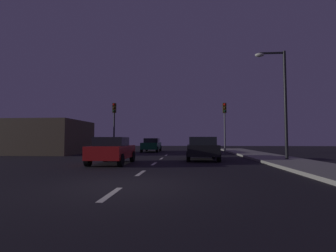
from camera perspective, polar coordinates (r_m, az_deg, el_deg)
The scene contains 14 objects.
ground_plane at distance 14.27m, azimuth -2.90°, elevation -8.44°, with size 80.00×80.00×0.00m, color black.
sidewalk_curb_right at distance 15.23m, azimuth 26.61°, elevation -7.50°, with size 3.00×40.00×0.15m, color gray.
lane_stripe_nearest at distance 6.31m, azimuth -13.03°, elevation -15.02°, with size 0.16×1.60×0.01m, color silver.
lane_stripe_second at distance 9.95m, azimuth -6.27°, elevation -10.70°, with size 0.16×1.60×0.01m, color silver.
lane_stripe_third at distance 13.68m, azimuth -3.23°, elevation -8.65°, with size 0.16×1.60×0.01m, color silver.
lane_stripe_fourth at distance 17.44m, azimuth -1.51°, elevation -7.48°, with size 0.16×1.60×0.01m, color silver.
lane_stripe_fifth at distance 21.21m, azimuth -0.41°, elevation -6.72°, with size 0.16×1.60×0.01m, color silver.
traffic_signal_left at distance 23.81m, azimuth -12.29°, elevation 1.78°, with size 0.32×0.38×4.76m.
traffic_signal_right at distance 23.01m, azimuth 12.90°, elevation 1.78°, with size 0.32×0.38×4.65m.
car_stopped_ahead at distance 16.36m, azimuth 7.89°, elevation -5.06°, with size 2.04×4.31×1.49m.
car_adjacent_lane at distance 13.79m, azimuth -12.71°, elevation -5.44°, with size 1.90×3.83×1.45m.
car_oncoming_far at distance 27.29m, azimuth -3.80°, elevation -4.33°, with size 1.86×4.42×1.47m.
street_lamp_right at distance 16.77m, azimuth 24.43°, elevation 6.71°, with size 1.85×0.36×6.78m.
storefront_left at distance 25.65m, azimuth -25.28°, elevation -2.36°, with size 5.84×6.31×3.09m, color brown.
Camera 1 is at (1.85, -7.09, 1.31)m, focal length 26.49 mm.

